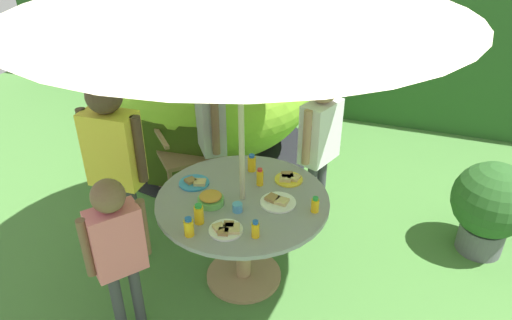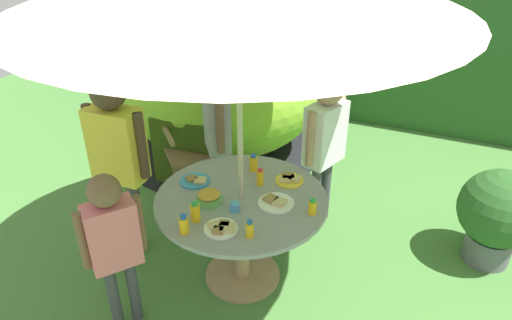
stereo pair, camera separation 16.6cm
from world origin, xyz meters
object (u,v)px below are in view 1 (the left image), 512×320
dome_tent (208,86)px  child_in_white_shirt (320,132)px  child_in_pink_shirt (116,241)px  cup_near (237,207)px  garden_table (243,219)px  wooden_chair (186,137)px  juice_bottle_back_edge (252,163)px  plate_near_left (278,202)px  plate_center_back (195,182)px  juice_bottle_center_front (315,205)px  potted_plant (491,205)px  juice_bottle_far_left (260,177)px  plate_front_edge (289,178)px  child_in_grey_shirt (210,122)px  plate_mid_left (226,229)px  juice_bottle_near_right (199,214)px  child_in_yellow_shirt (113,149)px  snack_bowl (211,199)px  juice_bottle_mid_right (255,229)px  juice_bottle_far_right (189,227)px

dome_tent → child_in_white_shirt: bearing=-38.0°
child_in_pink_shirt → cup_near: 0.75m
garden_table → wooden_chair: wooden_chair is taller
dome_tent → juice_bottle_back_edge: dome_tent is taller
plate_near_left → juice_bottle_back_edge: bearing=132.5°
plate_center_back → juice_bottle_center_front: (0.85, -0.04, 0.04)m
juice_bottle_back_edge → garden_table: bearing=-80.0°
wooden_chair → potted_plant: size_ratio=1.29×
juice_bottle_center_front → juice_bottle_back_edge: size_ratio=0.82×
garden_table → cup_near: cup_near is taller
juice_bottle_far_left → cup_near: size_ratio=2.01×
wooden_chair → plate_front_edge: 1.29m
potted_plant → juice_bottle_far_left: size_ratio=5.90×
potted_plant → child_in_white_shirt: (-1.30, -0.03, 0.40)m
child_in_grey_shirt → juice_bottle_far_left: size_ratio=9.99×
plate_mid_left → juice_bottle_near_right: bearing=174.1°
child_in_pink_shirt → plate_center_back: child_in_pink_shirt is taller
dome_tent → plate_near_left: size_ratio=9.95×
juice_bottle_center_front → plate_center_back: bearing=177.6°
wooden_chair → juice_bottle_back_edge: 1.04m
child_in_yellow_shirt → juice_bottle_far_left: size_ratio=11.12×
child_in_pink_shirt → plate_near_left: child_in_pink_shirt is taller
juice_bottle_near_right → juice_bottle_far_left: juice_bottle_near_right is taller
plate_front_edge → plate_near_left: bearing=-87.9°
child_in_white_shirt → plate_mid_left: child_in_white_shirt is taller
plate_mid_left → child_in_white_shirt: bearing=76.7°
cup_near → wooden_chair: bearing=130.6°
plate_near_left → child_in_white_shirt: bearing=84.4°
dome_tent → child_in_grey_shirt: (0.47, -0.97, 0.11)m
garden_table → child_in_grey_shirt: bearing=126.7°
cup_near → juice_bottle_back_edge: bearing=99.6°
plate_front_edge → juice_bottle_far_left: 0.21m
wooden_chair → child_in_white_shirt: bearing=-47.3°
child_in_white_shirt → child_in_yellow_shirt: 1.54m
wooden_chair → juice_bottle_far_left: bearing=-81.8°
child_in_yellow_shirt → juice_bottle_far_left: (0.99, 0.23, -0.15)m
plate_near_left → snack_bowl: bearing=-159.4°
snack_bowl → juice_bottle_center_front: juice_bottle_center_front is taller
potted_plant → child_in_pink_shirt: bearing=-143.8°
juice_bottle_far_left → cup_near: juice_bottle_far_left is taller
garden_table → plate_near_left: 0.30m
dome_tent → plate_near_left: 2.12m
potted_plant → juice_bottle_mid_right: (-1.41, -1.24, 0.32)m
child_in_yellow_shirt → juice_bottle_far_right: bearing=-30.8°
juice_bottle_back_edge → juice_bottle_near_right: bearing=-97.8°
plate_front_edge → juice_bottle_back_edge: bearing=173.3°
child_in_grey_shirt → plate_front_edge: 0.91m
wooden_chair → snack_bowl: (0.73, -1.06, 0.19)m
plate_center_back → juice_bottle_mid_right: juice_bottle_mid_right is taller
plate_front_edge → juice_bottle_mid_right: bearing=-91.0°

